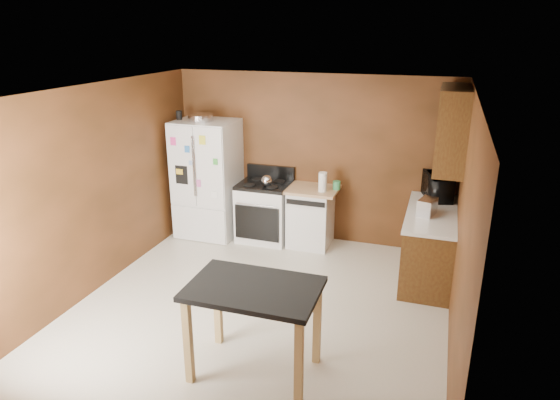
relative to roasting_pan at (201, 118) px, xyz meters
The scene contains 18 objects.
floor 3.05m from the roasting_pan, 49.05° to the right, with size 4.50×4.50×0.00m, color beige.
ceiling 2.52m from the roasting_pan, 49.05° to the right, with size 4.50×4.50×0.00m, color white.
wall_back 1.75m from the roasting_pan, 14.52° to the left, with size 4.20×4.20×0.00m, color brown.
wall_front 4.43m from the roasting_pan, 68.69° to the right, with size 4.20×4.20×0.00m, color brown.
wall_left 2.00m from the roasting_pan, 105.39° to the right, with size 4.50×4.50×0.00m, color brown.
wall_right 4.17m from the roasting_pan, 26.44° to the right, with size 4.50×4.50×0.00m, color brown.
roasting_pan is the anchor object (origin of this frame).
pen_cup 0.35m from the roasting_pan, behind, with size 0.09×0.09×0.13m, color black.
kettle 1.35m from the roasting_pan, ahead, with size 0.17×0.17×0.17m, color silver.
paper_towel 2.04m from the roasting_pan, ahead, with size 0.12×0.12×0.28m, color white.
green_canister 2.23m from the roasting_pan, ahead, with size 0.11×0.11×0.12m, color #3B9B5B.
toaster 3.47m from the roasting_pan, ahead, with size 0.18×0.28×0.21m, color silver.
microwave 3.52m from the roasting_pan, ahead, with size 0.56×0.38×0.31m, color black.
refrigerator 0.95m from the roasting_pan, 31.32° to the left, with size 0.90×0.80×1.80m.
gas_range 1.68m from the roasting_pan, ahead, with size 0.76×0.68×1.10m.
dishwasher 2.18m from the roasting_pan, ahead, with size 0.78×0.63×0.89m.
right_cabinets 3.58m from the roasting_pan, ahead, with size 0.63×1.58×2.45m.
island 3.66m from the roasting_pan, 56.15° to the right, with size 1.19×0.80×0.91m.
Camera 1 is at (1.83, -4.76, 3.12)m, focal length 32.00 mm.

